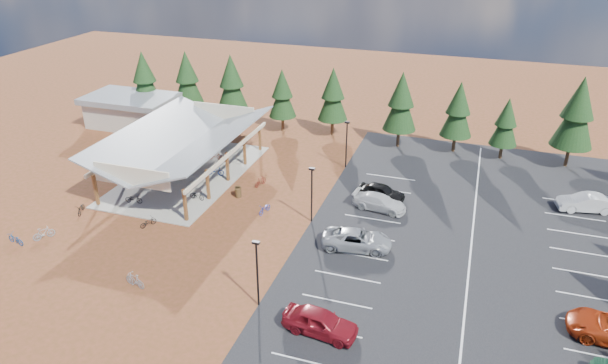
{
  "coord_description": "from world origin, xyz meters",
  "views": [
    {
      "loc": [
        17.28,
        -37.19,
        23.97
      ],
      "look_at": [
        3.49,
        4.46,
        2.45
      ],
      "focal_mm": 32.0,
      "sensor_mm": 36.0,
      "label": 1
    }
  ],
  "objects_px": {
    "trash_bin_0": "(238,191)",
    "bike_15": "(260,181)",
    "bike_3": "(186,145)",
    "car_4": "(382,192)",
    "bike_12": "(148,222)",
    "bike_0": "(134,199)",
    "car_2": "(357,240)",
    "lamp_post_1": "(312,191)",
    "trash_bin_1": "(238,193)",
    "outbuilding": "(131,110)",
    "car_9": "(586,203)",
    "bike_1": "(152,181)",
    "bike_4": "(197,195)",
    "bike_6": "(215,171)",
    "bike_10": "(16,239)",
    "bike_2": "(173,157)",
    "car_3": "(380,202)",
    "bike_9": "(44,233)",
    "bike_13": "(135,280)",
    "lamp_post_2": "(347,141)",
    "bike_5": "(193,177)",
    "bike_7": "(215,155)",
    "lamp_post_0": "(257,269)",
    "bike_8": "(81,209)",
    "bike_pavilion": "(184,141)",
    "car_0": "(320,322)",
    "bike_14": "(265,209)"
  },
  "relations": [
    {
      "from": "bike_4",
      "to": "bike_6",
      "type": "relative_size",
      "value": 0.84
    },
    {
      "from": "bike_6",
      "to": "bike_14",
      "type": "bearing_deg",
      "value": -135.78
    },
    {
      "from": "car_2",
      "to": "bike_12",
      "type": "bearing_deg",
      "value": 89.53
    },
    {
      "from": "bike_1",
      "to": "bike_13",
      "type": "xyz_separation_m",
      "value": [
        7.8,
        -14.46,
        -0.0
      ]
    },
    {
      "from": "bike_1",
      "to": "bike_12",
      "type": "relative_size",
      "value": 0.98
    },
    {
      "from": "bike_9",
      "to": "lamp_post_2",
      "type": "bearing_deg",
      "value": -100.71
    },
    {
      "from": "bike_0",
      "to": "trash_bin_1",
      "type": "bearing_deg",
      "value": -71.91
    },
    {
      "from": "lamp_post_0",
      "to": "bike_9",
      "type": "height_order",
      "value": "lamp_post_0"
    },
    {
      "from": "lamp_post_2",
      "to": "car_3",
      "type": "height_order",
      "value": "lamp_post_2"
    },
    {
      "from": "bike_pavilion",
      "to": "bike_12",
      "type": "height_order",
      "value": "bike_pavilion"
    },
    {
      "from": "lamp_post_2",
      "to": "car_0",
      "type": "height_order",
      "value": "lamp_post_2"
    },
    {
      "from": "bike_1",
      "to": "bike_15",
      "type": "xyz_separation_m",
      "value": [
        10.11,
        3.47,
        -0.09
      ]
    },
    {
      "from": "lamp_post_1",
      "to": "trash_bin_1",
      "type": "height_order",
      "value": "lamp_post_1"
    },
    {
      "from": "lamp_post_0",
      "to": "bike_8",
      "type": "distance_m",
      "value": 21.38
    },
    {
      "from": "bike_8",
      "to": "car_0",
      "type": "relative_size",
      "value": 0.36
    },
    {
      "from": "bike_pavilion",
      "to": "lamp_post_2",
      "type": "height_order",
      "value": "lamp_post_2"
    },
    {
      "from": "bike_9",
      "to": "car_9",
      "type": "relative_size",
      "value": 0.37
    },
    {
      "from": "bike_0",
      "to": "bike_8",
      "type": "height_order",
      "value": "bike_0"
    },
    {
      "from": "bike_10",
      "to": "bike_15",
      "type": "relative_size",
      "value": 1.14
    },
    {
      "from": "bike_12",
      "to": "bike_0",
      "type": "bearing_deg",
      "value": -15.18
    },
    {
      "from": "outbuilding",
      "to": "bike_10",
      "type": "distance_m",
      "value": 28.07
    },
    {
      "from": "bike_6",
      "to": "bike_13",
      "type": "bearing_deg",
      "value": 179.04
    },
    {
      "from": "trash_bin_0",
      "to": "car_4",
      "type": "distance_m",
      "value": 13.62
    },
    {
      "from": "bike_8",
      "to": "bike_9",
      "type": "bearing_deg",
      "value": -113.13
    },
    {
      "from": "bike_9",
      "to": "bike_13",
      "type": "bearing_deg",
      "value": -164.13
    },
    {
      "from": "car_2",
      "to": "car_4",
      "type": "distance_m",
      "value": 8.94
    },
    {
      "from": "car_3",
      "to": "bike_6",
      "type": "bearing_deg",
      "value": 93.26
    },
    {
      "from": "bike_12",
      "to": "bike_6",
      "type": "bearing_deg",
      "value": -68.61
    },
    {
      "from": "lamp_post_2",
      "to": "bike_2",
      "type": "distance_m",
      "value": 18.95
    },
    {
      "from": "trash_bin_0",
      "to": "bike_13",
      "type": "height_order",
      "value": "bike_13"
    },
    {
      "from": "bike_3",
      "to": "car_3",
      "type": "xyz_separation_m",
      "value": [
        23.79,
        -7.05,
        0.17
      ]
    },
    {
      "from": "bike_1",
      "to": "car_0",
      "type": "bearing_deg",
      "value": -134.47
    },
    {
      "from": "bike_7",
      "to": "bike_12",
      "type": "height_order",
      "value": "bike_7"
    },
    {
      "from": "outbuilding",
      "to": "car_9",
      "type": "bearing_deg",
      "value": -7.11
    },
    {
      "from": "car_0",
      "to": "bike_3",
      "type": "bearing_deg",
      "value": 50.11
    },
    {
      "from": "bike_4",
      "to": "bike_6",
      "type": "xyz_separation_m",
      "value": [
        -0.81,
        5.31,
        0.08
      ]
    },
    {
      "from": "bike_0",
      "to": "car_2",
      "type": "distance_m",
      "value": 21.36
    },
    {
      "from": "car_0",
      "to": "car_9",
      "type": "height_order",
      "value": "car_0"
    },
    {
      "from": "outbuilding",
      "to": "bike_pavilion",
      "type": "bearing_deg",
      "value": -38.16
    },
    {
      "from": "bike_3",
      "to": "car_4",
      "type": "xyz_separation_m",
      "value": [
        23.57,
        -5.03,
        0.21
      ]
    },
    {
      "from": "trash_bin_0",
      "to": "bike_15",
      "type": "xyz_separation_m",
      "value": [
        1.25,
        2.58,
        0.02
      ]
    },
    {
      "from": "bike_2",
      "to": "bike_1",
      "type": "bearing_deg",
      "value": -155.48
    },
    {
      "from": "bike_pavilion",
      "to": "bike_12",
      "type": "xyz_separation_m",
      "value": [
        1.92,
        -10.23,
        -3.42
      ]
    },
    {
      "from": "bike_5",
      "to": "bike_6",
      "type": "distance_m",
      "value": 2.43
    },
    {
      "from": "bike_10",
      "to": "bike_4",
      "type": "bearing_deg",
      "value": 148.5
    },
    {
      "from": "bike_7",
      "to": "car_0",
      "type": "relative_size",
      "value": 0.34
    },
    {
      "from": "bike_0",
      "to": "bike_7",
      "type": "distance_m",
      "value": 11.7
    },
    {
      "from": "car_9",
      "to": "bike_2",
      "type": "bearing_deg",
      "value": -98.71
    },
    {
      "from": "bike_6",
      "to": "bike_15",
      "type": "xyz_separation_m",
      "value": [
        5.29,
        -0.6,
        -0.13
      ]
    },
    {
      "from": "bike_8",
      "to": "car_4",
      "type": "relative_size",
      "value": 0.4
    }
  ]
}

